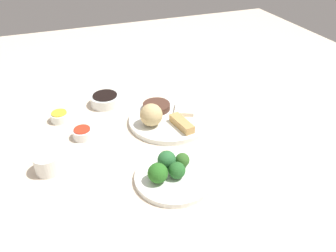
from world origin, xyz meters
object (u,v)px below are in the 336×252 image
object	(u,v)px
teacup	(47,164)
sauce_ramekin_hot_mustard	(60,117)
broccoli_plate	(174,177)
main_plate	(169,120)
soy_sauce_bowl	(105,100)
sauce_ramekin_sweet_and_sour	(83,134)

from	to	relation	value
teacup	sauce_ramekin_hot_mustard	bearing A→B (deg)	-12.32
teacup	broccoli_plate	bearing A→B (deg)	-116.03
broccoli_plate	teacup	size ratio (longest dim) A/B	3.02
main_plate	soy_sauce_bowl	xyz separation A→B (m)	(0.18, 0.17, 0.01)
soy_sauce_bowl	sauce_ramekin_hot_mustard	world-z (taller)	soy_sauce_bowl
main_plate	broccoli_plate	bearing A→B (deg)	162.08
sauce_ramekin_sweet_and_sour	teacup	size ratio (longest dim) A/B	0.89
sauce_ramekin_hot_mustard	soy_sauce_bowl	bearing A→B (deg)	-72.26
soy_sauce_bowl	sauce_ramekin_hot_mustard	size ratio (longest dim) A/B	1.73
sauce_ramekin_sweet_and_sour	main_plate	bearing A→B (deg)	-92.02
main_plate	soy_sauce_bowl	size ratio (longest dim) A/B	2.50
sauce_ramekin_sweet_and_sour	teacup	world-z (taller)	teacup
main_plate	teacup	bearing A→B (deg)	106.51
main_plate	broccoli_plate	size ratio (longest dim) A/B	1.28
soy_sauce_bowl	sauce_ramekin_sweet_and_sour	size ratio (longest dim) A/B	1.73
soy_sauce_bowl	sauce_ramekin_hot_mustard	distance (m)	0.17
broccoli_plate	soy_sauce_bowl	distance (m)	0.45
broccoli_plate	soy_sauce_bowl	xyz separation A→B (m)	(0.45, 0.09, 0.01)
sauce_ramekin_sweet_and_sour	teacup	bearing A→B (deg)	138.53
sauce_ramekin_hot_mustard	teacup	xyz separation A→B (m)	(-0.25, 0.05, 0.01)
soy_sauce_bowl	sauce_ramekin_hot_mustard	bearing A→B (deg)	107.74
sauce_ramekin_hot_mustard	broccoli_plate	bearing A→B (deg)	-147.78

